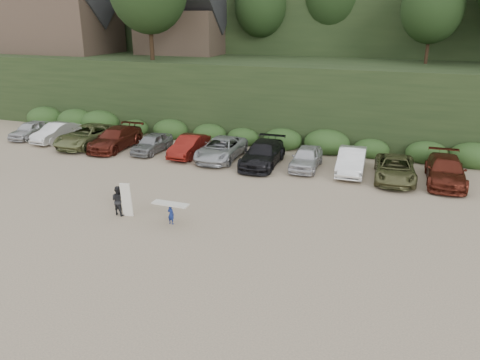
% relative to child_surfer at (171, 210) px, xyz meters
% --- Properties ---
extents(ground, '(120.00, 120.00, 0.00)m').
position_rel_child_surfer_xyz_m(ground, '(0.73, 0.74, -0.74)').
color(ground, tan).
rests_on(ground, ground).
extents(hillside_backdrop, '(90.00, 41.50, 28.00)m').
position_rel_child_surfer_xyz_m(hillside_backdrop, '(0.47, 36.67, 10.48)').
color(hillside_backdrop, black).
rests_on(hillside_backdrop, ground).
extents(parked_cars, '(33.85, 6.00, 1.62)m').
position_rel_child_surfer_xyz_m(parked_cars, '(-2.32, 10.81, 0.02)').
color(parked_cars, '#BABBBF').
rests_on(parked_cars, ground).
extents(child_surfer, '(1.82, 0.51, 1.09)m').
position_rel_child_surfer_xyz_m(child_surfer, '(0.00, 0.00, 0.00)').
color(child_surfer, navy).
rests_on(child_surfer, ground).
extents(adult_surfer, '(1.25, 0.70, 1.82)m').
position_rel_child_surfer_xyz_m(adult_surfer, '(-2.98, 0.10, 0.04)').
color(adult_surfer, black).
rests_on(adult_surfer, ground).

